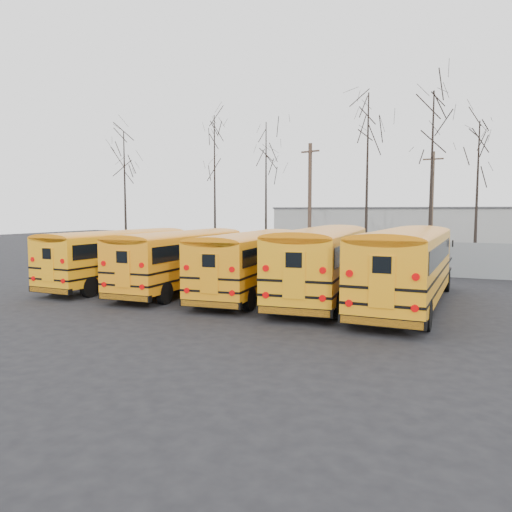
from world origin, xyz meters
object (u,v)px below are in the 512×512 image
at_px(bus_d, 323,257).
at_px(bus_a, 121,253).
at_px(utility_pole_right, 432,207).
at_px(bus_b, 182,255).
at_px(bus_e, 406,261).
at_px(utility_pole_left, 310,203).
at_px(bus_c, 251,258).

bearing_deg(bus_d, bus_a, 175.90).
bearing_deg(utility_pole_right, bus_b, -114.27).
distance_m(bus_e, utility_pole_left, 16.11).
bearing_deg(bus_b, utility_pole_left, 79.74).
height_order(bus_e, utility_pole_right, utility_pole_right).
bearing_deg(utility_pole_right, bus_a, -122.78).
height_order(bus_e, utility_pole_left, utility_pole_left).
bearing_deg(bus_e, utility_pole_right, 92.66).
xyz_separation_m(bus_a, bus_e, (13.89, -0.26, 0.18)).
distance_m(bus_a, bus_d, 10.43).
relative_size(bus_b, utility_pole_left, 1.23).
bearing_deg(utility_pole_left, bus_e, -39.49).
bearing_deg(bus_b, bus_e, -2.70).
xyz_separation_m(bus_b, bus_c, (3.53, 0.06, 0.00)).
distance_m(bus_a, bus_c, 7.22).
xyz_separation_m(bus_a, bus_c, (7.22, -0.04, 0.02)).
height_order(utility_pole_left, utility_pole_right, utility_pole_left).
bearing_deg(bus_d, utility_pole_left, 104.71).
height_order(bus_a, utility_pole_left, utility_pole_left).
distance_m(bus_c, bus_e, 6.67).
distance_m(bus_d, utility_pole_left, 14.27).
xyz_separation_m(bus_c, bus_d, (3.21, 0.20, 0.14)).
distance_m(bus_b, bus_e, 10.20).
relative_size(bus_b, bus_e, 0.92).
bearing_deg(bus_e, bus_a, -179.81).
bearing_deg(utility_pole_left, bus_c, -63.98).
bearing_deg(bus_e, utility_pole_left, 122.24).
bearing_deg(bus_c, bus_d, -1.09).
height_order(bus_c, bus_d, bus_d).
relative_size(bus_b, bus_c, 0.99).
distance_m(bus_d, utility_pole_right, 17.74).
distance_m(bus_e, utility_pole_right, 17.90).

